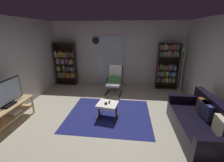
# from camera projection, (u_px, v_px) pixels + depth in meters

# --- Properties ---
(ground_plane) EXTENTS (7.02, 7.02, 0.00)m
(ground_plane) POSITION_uv_depth(u_px,v_px,m) (107.00, 120.00, 3.92)
(ground_plane) COLOR #B0A893
(wall_back) EXTENTS (5.60, 0.06, 2.60)m
(wall_back) POSITION_uv_depth(u_px,v_px,m) (117.00, 54.00, 6.24)
(wall_back) COLOR beige
(wall_back) RESTS_ON ground
(wall_left) EXTENTS (0.06, 6.00, 2.60)m
(wall_left) POSITION_uv_depth(u_px,v_px,m) (2.00, 69.00, 3.80)
(wall_left) COLOR beige
(wall_left) RESTS_ON ground
(glass_door_panel) EXTENTS (1.10, 0.01, 2.00)m
(glass_door_panel) POSITION_uv_depth(u_px,v_px,m) (110.00, 60.00, 6.28)
(glass_door_panel) COLOR silver
(area_rug) EXTENTS (2.25, 1.94, 0.01)m
(area_rug) POSITION_uv_depth(u_px,v_px,m) (109.00, 114.00, 4.19)
(area_rug) COLOR navy
(area_rug) RESTS_ON ground
(tv_stand) EXTENTS (0.42, 1.34, 0.53)m
(tv_stand) POSITION_uv_depth(u_px,v_px,m) (11.00, 112.00, 3.64)
(tv_stand) COLOR tan
(tv_stand) RESTS_ON ground
(television) EXTENTS (0.20, 0.97, 0.62)m
(television) POSITION_uv_depth(u_px,v_px,m) (6.00, 94.00, 3.48)
(television) COLOR black
(television) RESTS_ON tv_stand
(bookshelf_near_tv) EXTENTS (0.86, 0.30, 1.77)m
(bookshelf_near_tv) POSITION_uv_depth(u_px,v_px,m) (66.00, 64.00, 6.38)
(bookshelf_near_tv) COLOR #2C211A
(bookshelf_near_tv) RESTS_ON ground
(bookshelf_near_sofa) EXTENTS (0.79, 0.30, 1.79)m
(bookshelf_near_sofa) POSITION_uv_depth(u_px,v_px,m) (167.00, 65.00, 5.85)
(bookshelf_near_sofa) COLOR #29261A
(bookshelf_near_sofa) RESTS_ON ground
(leather_sofa) EXTENTS (0.83, 1.85, 0.85)m
(leather_sofa) POSITION_uv_depth(u_px,v_px,m) (200.00, 124.00, 3.24)
(leather_sofa) COLOR black
(leather_sofa) RESTS_ON ground
(lounge_armchair) EXTENTS (0.63, 0.71, 1.02)m
(lounge_armchair) POSITION_uv_depth(u_px,v_px,m) (114.00, 79.00, 5.53)
(lounge_armchair) COLOR #2C211A
(lounge_armchair) RESTS_ON ground
(ottoman) EXTENTS (0.59, 0.56, 0.41)m
(ottoman) POSITION_uv_depth(u_px,v_px,m) (108.00, 106.00, 3.97)
(ottoman) COLOR white
(ottoman) RESTS_ON ground
(tv_remote) EXTENTS (0.04, 0.14, 0.02)m
(tv_remote) POSITION_uv_depth(u_px,v_px,m) (109.00, 102.00, 4.00)
(tv_remote) COLOR black
(tv_remote) RESTS_ON ottoman
(cell_phone) EXTENTS (0.09, 0.15, 0.01)m
(cell_phone) POSITION_uv_depth(u_px,v_px,m) (106.00, 104.00, 3.93)
(cell_phone) COLOR black
(cell_phone) RESTS_ON ottoman
(floor_lamp_by_shelf) EXTENTS (0.22, 0.22, 1.82)m
(floor_lamp_by_shelf) POSITION_uv_depth(u_px,v_px,m) (185.00, 55.00, 4.97)
(floor_lamp_by_shelf) COLOR #A5A5AD
(floor_lamp_by_shelf) RESTS_ON ground
(wall_clock) EXTENTS (0.29, 0.03, 0.29)m
(wall_clock) POSITION_uv_depth(u_px,v_px,m) (96.00, 40.00, 6.09)
(wall_clock) COLOR silver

